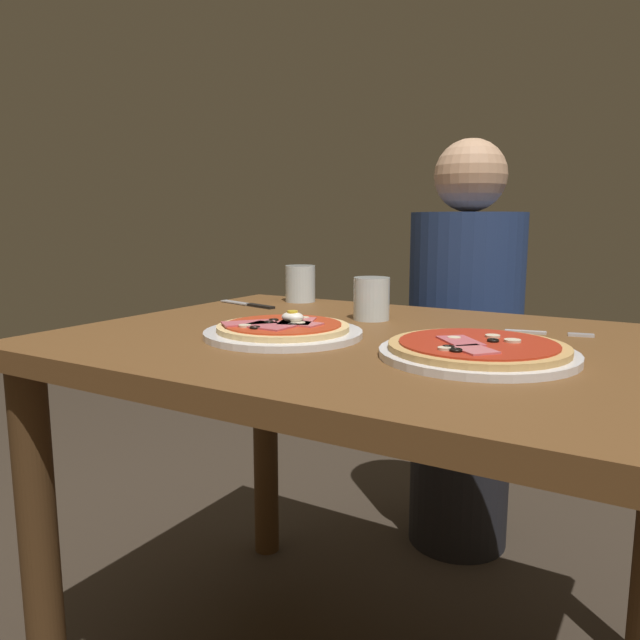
{
  "coord_description": "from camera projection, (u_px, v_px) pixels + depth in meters",
  "views": [
    {
      "loc": [
        0.49,
        -0.99,
        0.96
      ],
      "look_at": [
        -0.08,
        -0.04,
        0.78
      ],
      "focal_mm": 34.31,
      "sensor_mm": 36.0,
      "label": 1
    }
  ],
  "objects": [
    {
      "name": "pizza_across_left",
      "position": [
        478.0,
        350.0,
        0.95
      ],
      "size": [
        0.31,
        0.31,
        0.03
      ],
      "color": "white",
      "rests_on": "dining_table"
    },
    {
      "name": "pizza_foreground",
      "position": [
        283.0,
        330.0,
        1.12
      ],
      "size": [
        0.29,
        0.29,
        0.05
      ],
      "color": "white",
      "rests_on": "dining_table"
    },
    {
      "name": "water_glass_near",
      "position": [
        300.0,
        286.0,
        1.6
      ],
      "size": [
        0.08,
        0.08,
        0.09
      ],
      "color": "silver",
      "rests_on": "dining_table"
    },
    {
      "name": "fork",
      "position": [
        541.0,
        333.0,
        1.15
      ],
      "size": [
        0.16,
        0.05,
        0.0
      ],
      "color": "silver",
      "rests_on": "dining_table"
    },
    {
      "name": "dining_table",
      "position": [
        369.0,
        400.0,
        1.14
      ],
      "size": [
        1.13,
        0.84,
        0.75
      ],
      "color": "brown",
      "rests_on": "ground"
    },
    {
      "name": "knife",
      "position": [
        250.0,
        305.0,
        1.53
      ],
      "size": [
        0.19,
        0.06,
        0.01
      ],
      "color": "silver",
      "rests_on": "dining_table"
    },
    {
      "name": "water_glass_far",
      "position": [
        372.0,
        301.0,
        1.31
      ],
      "size": [
        0.08,
        0.08,
        0.09
      ],
      "color": "silver",
      "rests_on": "dining_table"
    },
    {
      "name": "diner_person",
      "position": [
        463.0,
        359.0,
        1.77
      ],
      "size": [
        0.32,
        0.32,
        1.18
      ],
      "rotation": [
        0.0,
        0.0,
        3.14
      ],
      "color": "black",
      "rests_on": "ground"
    }
  ]
}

